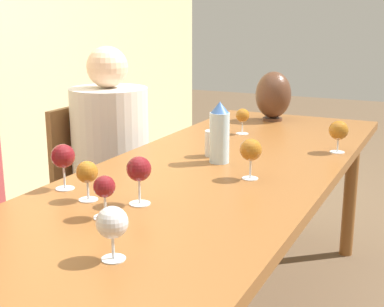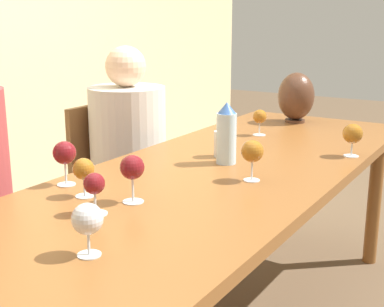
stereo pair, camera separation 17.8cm
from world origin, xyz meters
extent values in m
cube|color=brown|center=(0.00, 0.00, 0.72)|extent=(2.47, 0.85, 0.04)
cylinder|color=brown|center=(1.14, -0.32, 0.35)|extent=(0.07, 0.07, 0.70)
cylinder|color=brown|center=(1.14, 0.32, 0.35)|extent=(0.07, 0.07, 0.70)
cylinder|color=silver|center=(0.12, 0.02, 0.84)|extent=(0.08, 0.08, 0.19)
cone|color=#33599E|center=(0.12, 0.02, 0.95)|extent=(0.07, 0.07, 0.04)
cylinder|color=silver|center=(0.20, 0.08, 0.79)|extent=(0.07, 0.07, 0.10)
cylinder|color=#4C2D1E|center=(1.03, 0.10, 0.75)|extent=(0.10, 0.10, 0.01)
ellipsoid|color=#4C2D1E|center=(1.03, 0.10, 0.88)|extent=(0.19, 0.19, 0.25)
cylinder|color=silver|center=(-0.40, 0.34, 0.74)|extent=(0.06, 0.06, 0.00)
cylinder|color=silver|center=(-0.40, 0.34, 0.78)|extent=(0.01, 0.01, 0.07)
sphere|color=maroon|center=(-0.40, 0.34, 0.85)|extent=(0.08, 0.08, 0.08)
cylinder|color=silver|center=(-0.46, 0.20, 0.74)|extent=(0.06, 0.06, 0.00)
cylinder|color=silver|center=(-0.46, 0.20, 0.77)|extent=(0.01, 0.01, 0.06)
sphere|color=#995B19|center=(-0.46, 0.20, 0.83)|extent=(0.07, 0.07, 0.07)
cylinder|color=silver|center=(-0.77, -0.10, 0.74)|extent=(0.06, 0.06, 0.00)
cylinder|color=silver|center=(-0.77, -0.10, 0.77)|extent=(0.01, 0.01, 0.06)
sphere|color=silver|center=(-0.77, -0.10, 0.83)|extent=(0.07, 0.07, 0.07)
cylinder|color=silver|center=(0.47, -0.36, 0.74)|extent=(0.06, 0.06, 0.00)
cylinder|color=silver|center=(0.47, -0.36, 0.77)|extent=(0.01, 0.01, 0.06)
sphere|color=#995B19|center=(0.47, -0.36, 0.83)|extent=(0.08, 0.08, 0.08)
cylinder|color=silver|center=(-0.56, 0.07, 0.74)|extent=(0.07, 0.07, 0.00)
cylinder|color=silver|center=(-0.56, 0.07, 0.77)|extent=(0.01, 0.01, 0.06)
sphere|color=maroon|center=(-0.56, 0.07, 0.83)|extent=(0.06, 0.06, 0.06)
cylinder|color=silver|center=(-0.42, 0.05, 0.74)|extent=(0.06, 0.06, 0.00)
cylinder|color=silver|center=(-0.42, 0.05, 0.78)|extent=(0.01, 0.01, 0.07)
sphere|color=maroon|center=(-0.42, 0.05, 0.85)|extent=(0.07, 0.07, 0.07)
cylinder|color=silver|center=(-0.03, -0.16, 0.74)|extent=(0.06, 0.06, 0.00)
cylinder|color=silver|center=(-0.03, -0.16, 0.78)|extent=(0.01, 0.01, 0.07)
sphere|color=#995B19|center=(-0.03, -0.16, 0.84)|extent=(0.08, 0.08, 0.08)
cylinder|color=silver|center=(0.64, 0.12, 0.74)|extent=(0.06, 0.06, 0.00)
cylinder|color=silver|center=(0.64, 0.12, 0.77)|extent=(0.01, 0.01, 0.06)
sphere|color=#995B19|center=(0.64, 0.12, 0.83)|extent=(0.06, 0.06, 0.06)
cube|color=brown|center=(0.36, 0.69, 0.44)|extent=(0.44, 0.44, 0.04)
cube|color=brown|center=(0.36, 0.89, 0.66)|extent=(0.40, 0.03, 0.40)
cylinder|color=brown|center=(0.17, 0.50, 0.21)|extent=(0.04, 0.04, 0.42)
cylinder|color=brown|center=(0.55, 0.50, 0.21)|extent=(0.04, 0.04, 0.42)
cylinder|color=brown|center=(0.17, 0.88, 0.21)|extent=(0.04, 0.04, 0.42)
cylinder|color=brown|center=(0.55, 0.88, 0.21)|extent=(0.04, 0.04, 0.42)
cube|color=#2D2D38|center=(0.36, 0.62, 0.23)|extent=(0.28, 0.20, 0.46)
cylinder|color=beige|center=(0.36, 0.69, 0.71)|extent=(0.37, 0.37, 0.50)
sphere|color=beige|center=(0.36, 0.69, 1.06)|extent=(0.19, 0.19, 0.19)
camera|label=1|loc=(-1.71, -0.75, 1.28)|focal=50.00mm
camera|label=2|loc=(-1.62, -0.91, 1.28)|focal=50.00mm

